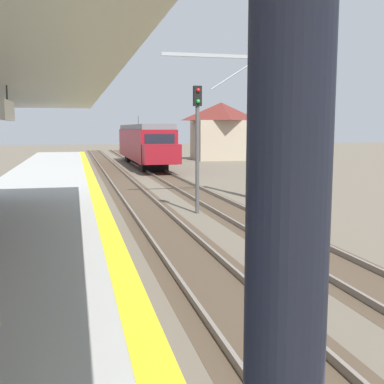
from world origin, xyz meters
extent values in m
cube|color=#A8A8A3|center=(-2.50, 16.00, 0.45)|extent=(5.00, 80.00, 0.90)
cube|color=yellow|center=(-0.25, 16.00, 0.90)|extent=(0.50, 80.00, 0.01)
cube|color=white|center=(-2.20, 9.41, 3.82)|extent=(0.08, 1.40, 0.36)
cylinder|color=#333333|center=(-2.20, 9.41, 4.14)|extent=(0.03, 0.03, 0.27)
cube|color=#4C3D2D|center=(1.90, 20.00, 0.00)|extent=(2.34, 120.00, 0.01)
cube|color=slate|center=(1.18, 20.00, 0.08)|extent=(0.08, 120.00, 0.15)
cube|color=slate|center=(2.62, 20.00, 0.08)|extent=(0.08, 120.00, 0.15)
cube|color=#4C3D2D|center=(5.30, 20.00, 0.00)|extent=(2.34, 120.00, 0.01)
cube|color=slate|center=(4.58, 20.00, 0.08)|extent=(0.08, 120.00, 0.15)
cube|color=slate|center=(6.02, 20.00, 0.08)|extent=(0.08, 120.00, 0.15)
cube|color=maroon|center=(5.30, 45.72, 2.07)|extent=(2.90, 18.00, 2.70)
cube|color=slate|center=(5.30, 45.72, 3.64)|extent=(2.67, 18.00, 0.44)
cube|color=black|center=(5.30, 36.70, 2.48)|extent=(2.32, 0.06, 1.21)
cube|color=maroon|center=(5.30, 35.92, 1.60)|extent=(2.78, 1.60, 1.49)
cube|color=black|center=(6.76, 45.72, 2.48)|extent=(0.04, 15.84, 0.86)
cylinder|color=#333333|center=(5.30, 49.32, 4.31)|extent=(0.06, 0.06, 0.90)
cube|color=black|center=(5.30, 39.87, 0.36)|extent=(2.17, 2.20, 0.72)
cube|color=black|center=(5.30, 51.57, 0.36)|extent=(2.17, 2.20, 0.72)
cylinder|color=#4C4C4C|center=(3.84, 19.22, 2.20)|extent=(0.16, 0.16, 4.40)
cube|color=black|center=(3.84, 19.22, 4.80)|extent=(0.32, 0.24, 0.80)
sphere|color=red|center=(3.84, 19.08, 5.02)|extent=(0.16, 0.16, 0.16)
sphere|color=green|center=(3.84, 19.08, 4.58)|extent=(0.16, 0.16, 0.16)
cube|color=#9EA3A8|center=(7.74, 22.49, 1.88)|extent=(0.40, 0.40, 3.75)
cube|color=#9EA3A8|center=(7.74, 22.49, 5.62)|extent=(0.28, 0.28, 3.75)
cube|color=#9EA3A8|center=(5.34, 22.49, 6.90)|extent=(4.80, 0.16, 0.16)
cylinder|color=#9EA3A8|center=(6.54, 22.49, 6.10)|extent=(2.47, 0.07, 1.60)
cube|color=tan|center=(15.05, 52.62, 2.20)|extent=(6.00, 4.80, 4.40)
pyramid|color=maroon|center=(15.05, 52.62, 5.40)|extent=(6.60, 5.28, 2.00)
camera|label=1|loc=(-1.04, -0.03, 3.49)|focal=45.36mm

